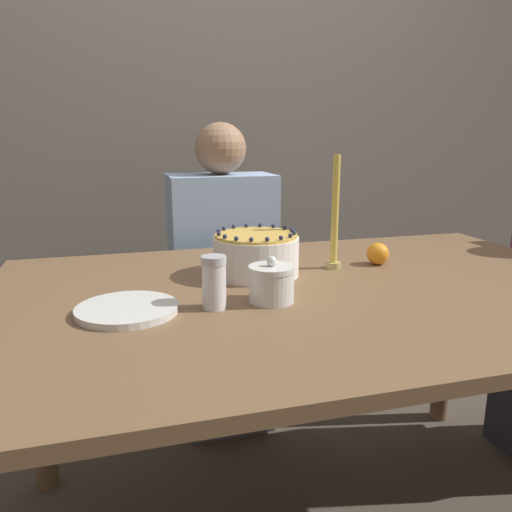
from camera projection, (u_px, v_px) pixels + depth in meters
name	position (u px, v px, depth m)	size (l,w,h in m)	color
wall_behind	(211.00, 106.00, 2.47)	(8.00, 0.05, 2.60)	slate
dining_table	(317.00, 324.00, 1.31)	(1.66, 1.06, 0.78)	brown
cake	(256.00, 255.00, 1.38)	(0.24, 0.24, 0.13)	white
sugar_bowl	(271.00, 283.00, 1.16)	(0.11, 0.11, 0.11)	silver
sugar_shaker	(214.00, 282.00, 1.11)	(0.06, 0.06, 0.12)	white
plate_stack	(127.00, 309.00, 1.10)	(0.22, 0.22, 0.02)	silver
candle	(335.00, 222.00, 1.44)	(0.05, 0.05, 0.33)	tan
orange_fruit_0	(378.00, 254.00, 1.50)	(0.07, 0.07, 0.07)	orange
person_man_blue_shirt	(223.00, 298.00, 2.00)	(0.40, 0.34, 1.21)	#595960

